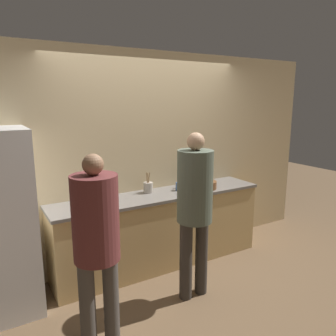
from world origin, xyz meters
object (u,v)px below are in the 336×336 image
bottle_amber (203,179)px  bottle_clear (186,180)px  fruit_bowl (205,185)px  bottle_green (196,179)px  utensil_crock (148,187)px  person_center (195,202)px  person_left (96,236)px  cup_blue (179,186)px

bottle_amber → bottle_clear: (-0.30, -0.04, 0.04)m
fruit_bowl → bottle_green: size_ratio=1.63×
utensil_crock → bottle_amber: bearing=0.2°
person_center → fruit_bowl: size_ratio=5.87×
person_left → utensil_crock: 1.49m
person_center → bottle_amber: bearing=49.3°
person_left → fruit_bowl: (1.73, 0.89, -0.02)m
person_left → bottle_amber: person_left is taller
fruit_bowl → cup_blue: size_ratio=2.94×
bottle_green → fruit_bowl: bearing=-91.6°
fruit_bowl → utensil_crock: bearing=164.0°
person_center → bottle_clear: bearing=61.6°
bottle_amber → cup_blue: (-0.46, -0.10, -0.01)m
fruit_bowl → utensil_crock: utensil_crock is taller
fruit_bowl → bottle_amber: bottle_amber is taller
bottle_green → cup_blue: 0.36m
utensil_crock → person_left: bearing=-133.0°
person_left → cup_blue: (1.39, 0.99, -0.02)m
person_left → fruit_bowl: person_left is taller
utensil_crock → cup_blue: (0.37, -0.10, -0.02)m
person_center → utensil_crock: size_ratio=6.85×
person_left → utensil_crock: size_ratio=6.50×
person_center → utensil_crock: (-0.06, 0.89, -0.05)m
fruit_bowl → bottle_green: (0.01, 0.22, 0.02)m
person_left → bottle_clear: 1.87m
person_left → person_center: (1.08, 0.20, 0.05)m
fruit_bowl → cup_blue: fruit_bowl is taller
bottle_clear → cup_blue: size_ratio=2.55×
person_left → fruit_bowl: size_ratio=5.58×
utensil_crock → fruit_bowl: bearing=-16.0°
bottle_amber → cup_blue: bearing=-167.2°
person_left → bottle_green: (1.73, 1.10, -0.00)m
fruit_bowl → utensil_crock: (-0.71, 0.20, 0.02)m
person_center → bottle_amber: size_ratio=10.64×
bottle_amber → cup_blue: size_ratio=1.62×
bottle_clear → cup_blue: bottle_clear is taller
person_center → bottle_green: 1.12m
person_center → fruit_bowl: (0.65, 0.69, -0.07)m
bottle_green → cup_blue: size_ratio=1.80×
bottle_amber → person_left: bearing=-149.4°
person_center → utensil_crock: bearing=94.0°
fruit_bowl → utensil_crock: 0.74m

